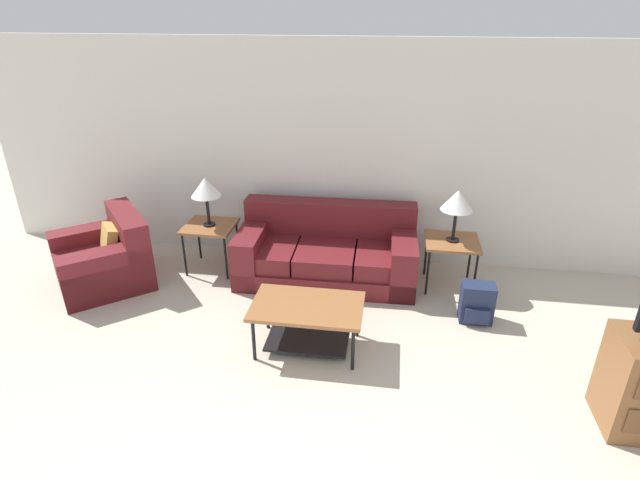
% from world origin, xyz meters
% --- Properties ---
extents(wall_back, '(8.90, 0.06, 2.60)m').
position_xyz_m(wall_back, '(0.00, 4.75, 1.30)').
color(wall_back, silver).
rests_on(wall_back, ground_plane).
extents(couch, '(2.04, 1.00, 0.82)m').
position_xyz_m(couch, '(-0.11, 4.18, 0.29)').
color(couch, maroon).
rests_on(couch, ground_plane).
extents(armchair, '(1.37, 1.38, 0.80)m').
position_xyz_m(armchair, '(-2.57, 3.66, 0.29)').
color(armchair, maroon).
rests_on(armchair, ground_plane).
extents(coffee_table, '(1.00, 0.61, 0.47)m').
position_xyz_m(coffee_table, '(-0.10, 2.80, 0.34)').
color(coffee_table, '#935B33').
rests_on(coffee_table, ground_plane).
extents(side_table_left, '(0.58, 0.54, 0.57)m').
position_xyz_m(side_table_left, '(-1.50, 4.15, 0.51)').
color(side_table_left, '#935B33').
rests_on(side_table_left, ground_plane).
extents(side_table_right, '(0.58, 0.54, 0.57)m').
position_xyz_m(side_table_right, '(1.28, 4.15, 0.51)').
color(side_table_right, '#935B33').
rests_on(side_table_right, ground_plane).
extents(table_lamp_left, '(0.34, 0.34, 0.58)m').
position_xyz_m(table_lamp_left, '(-1.50, 4.15, 1.03)').
color(table_lamp_left, black).
rests_on(table_lamp_left, side_table_left).
extents(table_lamp_right, '(0.34, 0.34, 0.58)m').
position_xyz_m(table_lamp_right, '(1.28, 4.15, 1.03)').
color(table_lamp_right, black).
rests_on(table_lamp_right, side_table_right).
extents(backpack, '(0.32, 0.28, 0.41)m').
position_xyz_m(backpack, '(1.50, 3.49, 0.20)').
color(backpack, '#1E2847').
rests_on(backpack, ground_plane).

